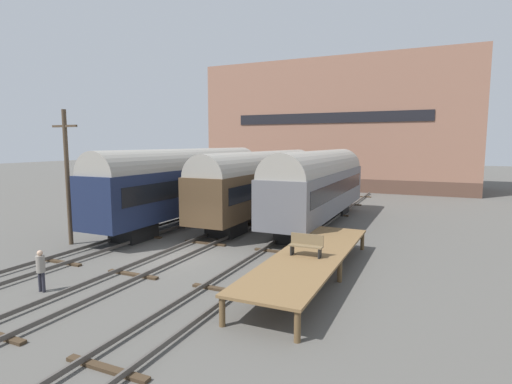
{
  "coord_description": "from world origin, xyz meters",
  "views": [
    {
      "loc": [
        11.77,
        -16.08,
        5.72
      ],
      "look_at": [
        0.0,
        10.05,
        2.2
      ],
      "focal_mm": 28.0,
      "sensor_mm": 36.0,
      "label": 1
    }
  ],
  "objects_px": {
    "train_car_brown": "(263,181)",
    "utility_pole": "(67,175)",
    "person_worker": "(41,267)",
    "bench": "(306,244)",
    "train_car_navy": "(189,180)",
    "train_car_grey": "(319,183)"
  },
  "relations": [
    {
      "from": "train_car_navy",
      "to": "person_worker",
      "type": "bearing_deg",
      "value": -79.61
    },
    {
      "from": "bench",
      "to": "utility_pole",
      "type": "bearing_deg",
      "value": 178.86
    },
    {
      "from": "train_car_grey",
      "to": "train_car_brown",
      "type": "bearing_deg",
      "value": 174.41
    },
    {
      "from": "train_car_brown",
      "to": "utility_pole",
      "type": "distance_m",
      "value": 13.43
    },
    {
      "from": "train_car_navy",
      "to": "train_car_grey",
      "type": "relative_size",
      "value": 1.15
    },
    {
      "from": "person_worker",
      "to": "train_car_brown",
      "type": "bearing_deg",
      "value": 83.8
    },
    {
      "from": "train_car_brown",
      "to": "train_car_grey",
      "type": "distance_m",
      "value": 4.46
    },
    {
      "from": "train_car_navy",
      "to": "train_car_brown",
      "type": "distance_m",
      "value": 5.49
    },
    {
      "from": "person_worker",
      "to": "utility_pole",
      "type": "height_order",
      "value": "utility_pole"
    },
    {
      "from": "person_worker",
      "to": "utility_pole",
      "type": "distance_m",
      "value": 8.22
    },
    {
      "from": "train_car_brown",
      "to": "person_worker",
      "type": "bearing_deg",
      "value": -96.2
    },
    {
      "from": "train_car_navy",
      "to": "utility_pole",
      "type": "xyz_separation_m",
      "value": [
        -2.5,
        -8.22,
        0.88
      ]
    },
    {
      "from": "train_car_navy",
      "to": "utility_pole",
      "type": "height_order",
      "value": "utility_pole"
    },
    {
      "from": "train_car_navy",
      "to": "train_car_brown",
      "type": "height_order",
      "value": "train_car_navy"
    },
    {
      "from": "train_car_navy",
      "to": "utility_pole",
      "type": "bearing_deg",
      "value": -106.92
    },
    {
      "from": "train_car_grey",
      "to": "train_car_navy",
      "type": "bearing_deg",
      "value": -162.46
    },
    {
      "from": "utility_pole",
      "to": "train_car_grey",
      "type": "bearing_deg",
      "value": 44.11
    },
    {
      "from": "train_car_brown",
      "to": "bench",
      "type": "height_order",
      "value": "train_car_brown"
    },
    {
      "from": "train_car_grey",
      "to": "utility_pole",
      "type": "xyz_separation_m",
      "value": [
        -11.37,
        -11.03,
        0.99
      ]
    },
    {
      "from": "train_car_navy",
      "to": "utility_pole",
      "type": "relative_size",
      "value": 2.39
    },
    {
      "from": "train_car_navy",
      "to": "person_worker",
      "type": "xyz_separation_m",
      "value": [
        2.57,
        -13.98,
        -2.07
      ]
    },
    {
      "from": "train_car_navy",
      "to": "train_car_brown",
      "type": "relative_size",
      "value": 1.03
    }
  ]
}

